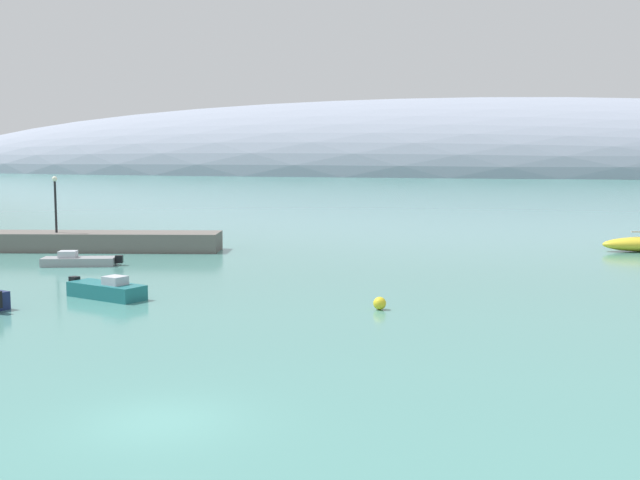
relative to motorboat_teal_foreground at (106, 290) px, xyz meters
name	(u,v)px	position (x,y,z in m)	size (l,w,h in m)	color
water	(160,421)	(9.77, -15.88, -0.40)	(600.00, 600.00, 0.00)	teal
breakwater_rocks	(32,241)	(-13.88, 15.77, 0.25)	(26.23, 3.16, 1.29)	#66605B
distant_ridge	(458,174)	(4.08, 205.40, -0.40)	(350.48, 73.60, 43.60)	#8E99AD
motorboat_teal_foreground	(106,290)	(0.00, 0.00, 0.00)	(4.50, 2.72, 1.10)	#1E6B70
motorboat_grey_alongside_breakwater	(79,261)	(-6.84, 9.60, -0.09)	(4.87, 2.56, 0.91)	gray
mooring_buoy_yellow	(380,303)	(13.04, 0.10, -0.11)	(0.57, 0.57, 0.57)	yellow
harbor_lamp_post	(55,198)	(-11.97, 15.77, 3.32)	(0.36, 0.36, 3.89)	black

